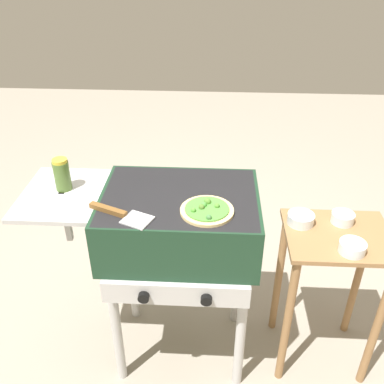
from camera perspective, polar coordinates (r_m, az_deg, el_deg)
ground_plane at (r=2.32m, az=-1.31°, el=-19.73°), size 8.00×8.00×0.00m
grill at (r=1.79m, az=-2.07°, el=-4.49°), size 0.96×0.53×0.90m
pizza_veggie at (r=1.61m, az=2.00°, el=-2.40°), size 0.20×0.20×0.04m
sauce_jar at (r=1.80m, az=-16.98°, el=2.25°), size 0.06×0.06×0.14m
spatula at (r=1.61m, az=-9.61°, el=-2.89°), size 0.26×0.16×0.02m
prep_table at (r=2.00m, az=18.04°, el=-10.14°), size 0.44×0.36×0.74m
topping_bowl_near at (r=1.78m, az=20.63°, el=-6.98°), size 0.10×0.10×0.04m
topping_bowl_far at (r=1.94m, az=19.48°, el=-3.32°), size 0.10×0.10×0.04m
topping_bowl_middle at (r=1.88m, az=14.31°, el=-3.53°), size 0.11×0.11×0.04m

